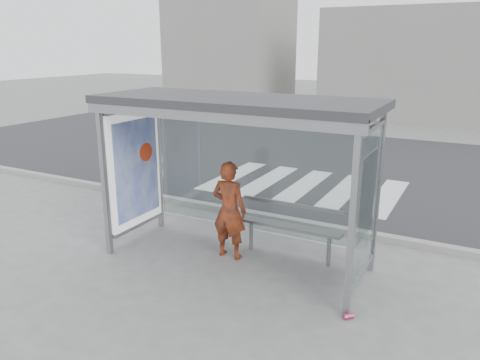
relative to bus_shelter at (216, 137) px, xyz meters
name	(u,v)px	position (x,y,z in m)	size (l,w,h in m)	color
ground	(235,261)	(0.37, -0.06, -1.98)	(80.00, 80.00, 0.00)	slate
road	(350,166)	(0.37, 6.94, -1.98)	(30.00, 10.00, 0.01)	#262629
curb	(282,219)	(0.37, 1.89, -1.92)	(30.00, 0.18, 0.12)	gray
crosswalk	(304,186)	(-0.13, 4.44, -1.98)	(4.55, 3.00, 0.00)	silver
bus_shelter	(216,137)	(0.00, 0.00, 0.00)	(4.25, 1.65, 2.62)	gray
building_left	(231,52)	(-9.63, 17.94, 1.02)	(6.00, 5.00, 6.00)	gray
building_center	(415,64)	(0.37, 17.94, 0.52)	(8.00, 5.00, 5.00)	gray
person	(229,210)	(0.20, 0.06, -1.18)	(0.59, 0.39, 1.61)	#C97312
bench	(289,226)	(1.06, 0.50, -1.45)	(1.74, 0.24, 0.90)	slate
soda_can	(348,316)	(2.42, -0.85, -1.95)	(0.07, 0.07, 0.13)	#BE385E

